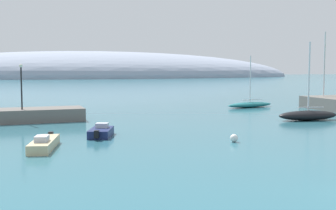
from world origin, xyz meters
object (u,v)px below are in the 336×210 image
at_px(sailboat_teal_near_shore, 250,104).
at_px(sailboat_yellow_outer_mooring, 323,104).
at_px(harbor_lamp_post, 21,82).
at_px(motorboat_sand_alongside_breakwater, 44,144).
at_px(mooring_buoy_white, 234,138).
at_px(sailboat_black_mid_mooring, 308,115).
at_px(motorboat_navy_foreground, 101,132).

height_order(sailboat_teal_near_shore, sailboat_yellow_outer_mooring, sailboat_yellow_outer_mooring).
bearing_deg(harbor_lamp_post, motorboat_sand_alongside_breakwater, -82.74).
height_order(sailboat_teal_near_shore, motorboat_sand_alongside_breakwater, sailboat_teal_near_shore).
xyz_separation_m(sailboat_teal_near_shore, mooring_buoy_white, (-14.70, -26.26, -0.12)).
height_order(sailboat_black_mid_mooring, sailboat_yellow_outer_mooring, sailboat_yellow_outer_mooring).
xyz_separation_m(sailboat_black_mid_mooring, harbor_lamp_post, (-29.86, 6.51, 3.68)).
bearing_deg(mooring_buoy_white, harbor_lamp_post, 133.49).
relative_size(sailboat_teal_near_shore, harbor_lamp_post, 1.67).
relative_size(motorboat_navy_foreground, mooring_buoy_white, 6.75).
height_order(sailboat_teal_near_shore, harbor_lamp_post, sailboat_teal_near_shore).
bearing_deg(sailboat_teal_near_shore, mooring_buoy_white, 48.46).
relative_size(motorboat_navy_foreground, harbor_lamp_post, 0.87).
relative_size(sailboat_teal_near_shore, sailboat_yellow_outer_mooring, 0.73).
height_order(sailboat_teal_near_shore, mooring_buoy_white, sailboat_teal_near_shore).
height_order(sailboat_teal_near_shore, motorboat_navy_foreground, sailboat_teal_near_shore).
height_order(sailboat_black_mid_mooring, mooring_buoy_white, sailboat_black_mid_mooring).
distance_m(sailboat_teal_near_shore, motorboat_sand_alongside_breakwater, 38.20).
relative_size(sailboat_teal_near_shore, mooring_buoy_white, 12.86).
relative_size(sailboat_black_mid_mooring, motorboat_sand_alongside_breakwater, 1.46).
relative_size(mooring_buoy_white, harbor_lamp_post, 0.13).
distance_m(motorboat_navy_foreground, mooring_buoy_white, 11.07).
height_order(sailboat_black_mid_mooring, motorboat_navy_foreground, sailboat_black_mid_mooring).
bearing_deg(sailboat_yellow_outer_mooring, harbor_lamp_post, -35.11).
distance_m(motorboat_sand_alongside_breakwater, mooring_buoy_white, 14.20).
distance_m(sailboat_yellow_outer_mooring, harbor_lamp_post, 41.47).
bearing_deg(sailboat_teal_near_shore, sailboat_black_mid_mooring, 74.05).
xyz_separation_m(sailboat_teal_near_shore, motorboat_navy_foreground, (-24.21, -20.60, -0.05)).
bearing_deg(motorboat_navy_foreground, sailboat_yellow_outer_mooring, -45.69).
height_order(sailboat_black_mid_mooring, motorboat_sand_alongside_breakwater, sailboat_black_mid_mooring).
distance_m(mooring_buoy_white, harbor_lamp_post, 23.81).
height_order(sailboat_yellow_outer_mooring, motorboat_navy_foreground, sailboat_yellow_outer_mooring).
height_order(motorboat_navy_foreground, harbor_lamp_post, harbor_lamp_post).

